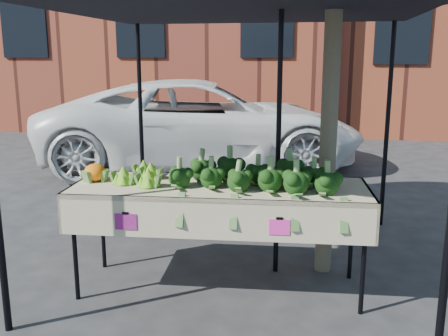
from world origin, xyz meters
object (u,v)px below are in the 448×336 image
vehicle (201,5)px  canopy (240,120)px  table (220,238)px  street_tree (333,31)px

vehicle → canopy: bearing=-176.7°
table → canopy: 1.06m
canopy → table: bearing=-99.5°
table → vehicle: 5.37m
canopy → street_tree: bearing=2.4°
street_tree → vehicle: bearing=116.6°
canopy → vehicle: vehicle is taller
vehicle → street_tree: size_ratio=1.30×
vehicle → street_tree: vehicle is taller
table → street_tree: 1.96m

